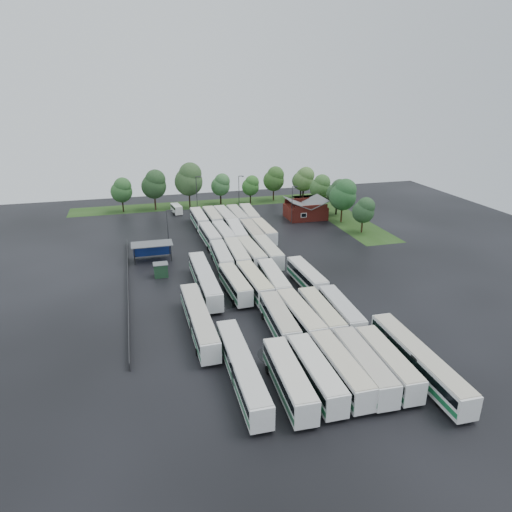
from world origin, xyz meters
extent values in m
plane|color=black|center=(0.00, 0.00, 0.00)|extent=(160.00, 160.00, 0.00)
cube|color=maroon|center=(24.00, 42.80, 1.70)|extent=(10.00, 8.00, 3.40)
cube|color=#4C4F51|center=(21.50, 42.80, 4.30)|extent=(5.07, 8.60, 2.19)
cube|color=#4C4F51|center=(26.50, 42.80, 4.30)|extent=(5.07, 8.60, 2.19)
cube|color=maroon|center=(24.00, 38.80, 3.90)|extent=(9.00, 0.20, 1.20)
cube|color=silver|center=(22.00, 38.75, 2.00)|extent=(1.60, 0.12, 1.20)
cylinder|color=#2D2D30|center=(-20.80, 20.00, 1.70)|extent=(0.16, 0.16, 3.40)
cylinder|color=#2D2D30|center=(-13.60, 20.00, 1.70)|extent=(0.16, 0.16, 3.40)
cylinder|color=#2D2D30|center=(-20.80, 23.20, 1.70)|extent=(0.16, 0.16, 3.40)
cylinder|color=#2D2D30|center=(-13.60, 23.20, 1.70)|extent=(0.16, 0.16, 3.40)
cube|color=#4C4F51|center=(-17.20, 21.60, 3.50)|extent=(8.20, 4.20, 0.15)
cube|color=navy|center=(-17.20, 23.50, 1.60)|extent=(7.60, 0.08, 2.60)
cube|color=#193C23|center=(-16.20, 12.60, 1.25)|extent=(2.50, 2.00, 2.50)
cube|color=#4C4F51|center=(-16.20, 12.60, 2.56)|extent=(2.70, 2.20, 0.12)
cube|color=#1F3D12|center=(2.00, 64.80, 0.01)|extent=(80.00, 10.00, 0.01)
cube|color=#1F3D12|center=(34.00, 42.80, 0.01)|extent=(10.00, 50.00, 0.01)
cube|color=#2D2D30|center=(-22.20, 8.00, 0.60)|extent=(0.10, 50.00, 1.20)
cube|color=silver|center=(-4.45, -26.21, 2.02)|extent=(3.23, 13.39, 3.05)
cube|color=black|center=(-4.45, -26.21, 2.63)|extent=(3.28, 12.86, 0.98)
cube|color=#275B3E|center=(-4.45, -26.21, 1.35)|extent=(3.28, 13.12, 0.67)
cube|color=beige|center=(-4.45, -26.21, 3.60)|extent=(3.11, 12.99, 0.13)
cylinder|color=black|center=(-4.45, -30.47, 0.50)|extent=(2.83, 1.06, 1.06)
cylinder|color=black|center=(-4.45, -21.95, 0.50)|extent=(2.83, 1.06, 1.06)
cube|color=silver|center=(-1.06, -25.98, 1.99)|extent=(2.83, 13.10, 3.00)
cube|color=black|center=(-1.06, -25.98, 2.59)|extent=(2.89, 12.58, 0.96)
cube|color=#1C663A|center=(-1.06, -25.98, 1.33)|extent=(2.88, 12.84, 0.66)
cube|color=beige|center=(-1.06, -25.98, 3.54)|extent=(2.72, 12.71, 0.13)
cylinder|color=black|center=(-1.06, -30.17, 0.49)|extent=(2.78, 1.05, 1.05)
cylinder|color=black|center=(-1.06, -21.80, 0.49)|extent=(2.78, 1.05, 1.05)
cube|color=silver|center=(2.14, -25.91, 1.99)|extent=(2.76, 13.10, 3.00)
cube|color=black|center=(2.14, -25.91, 2.59)|extent=(2.83, 12.57, 0.96)
cube|color=#265E3F|center=(2.14, -25.91, 1.33)|extent=(2.82, 12.83, 0.66)
cube|color=#BDB49B|center=(2.14, -25.91, 3.54)|extent=(2.65, 12.70, 0.13)
cylinder|color=black|center=(2.14, -30.10, 0.49)|extent=(2.78, 1.05, 1.05)
cylinder|color=black|center=(2.14, -21.72, 0.49)|extent=(2.78, 1.05, 1.05)
cube|color=silver|center=(5.08, -26.07, 2.01)|extent=(3.30, 13.34, 3.03)
cube|color=black|center=(5.08, -26.07, 2.62)|extent=(3.35, 12.82, 0.97)
cube|color=#176B39|center=(5.08, -26.07, 1.35)|extent=(3.35, 13.08, 0.67)
cube|color=#ACA697|center=(5.08, -26.07, 3.59)|extent=(3.18, 12.94, 0.13)
cylinder|color=black|center=(5.08, -30.31, 0.50)|extent=(2.81, 1.06, 1.06)
cylinder|color=black|center=(5.08, -21.83, 0.50)|extent=(2.81, 1.06, 1.06)
cube|color=silver|center=(8.21, -26.21, 1.97)|extent=(3.15, 13.03, 2.97)
cube|color=black|center=(8.21, -26.21, 2.56)|extent=(3.20, 12.51, 0.95)
cube|color=#1B5D38|center=(8.21, -26.21, 1.32)|extent=(3.20, 12.77, 0.65)
cube|color=#BAB29C|center=(8.21, -26.21, 3.50)|extent=(3.03, 12.63, 0.13)
cylinder|color=black|center=(8.21, -30.36, 0.49)|extent=(2.75, 1.04, 1.04)
cylinder|color=black|center=(8.21, -22.07, 0.49)|extent=(2.75, 1.04, 1.04)
cube|color=silver|center=(-1.20, -12.53, 1.97)|extent=(3.20, 13.04, 2.97)
cube|color=black|center=(-1.20, -12.53, 2.56)|extent=(3.24, 12.52, 0.95)
cube|color=#276944|center=(-1.20, -12.53, 1.32)|extent=(3.24, 12.78, 0.65)
cube|color=#ADA693|center=(-1.20, -12.53, 3.50)|extent=(3.07, 12.64, 0.13)
cylinder|color=black|center=(-1.20, -16.67, 0.49)|extent=(2.75, 1.04, 1.04)
cylinder|color=black|center=(-1.20, -8.39, 0.49)|extent=(2.75, 1.04, 1.04)
cube|color=silver|center=(1.97, -12.57, 2.02)|extent=(3.10, 13.34, 3.04)
cube|color=black|center=(1.97, -12.57, 2.63)|extent=(3.15, 12.81, 0.97)
cube|color=#266D47|center=(1.97, -12.57, 1.35)|extent=(3.15, 13.07, 0.67)
cube|color=beige|center=(1.97, -12.57, 3.59)|extent=(2.98, 12.94, 0.13)
cylinder|color=black|center=(1.97, -16.82, 0.50)|extent=(2.82, 1.06, 1.06)
cylinder|color=black|center=(1.97, -8.32, 0.50)|extent=(2.82, 1.06, 1.06)
cube|color=silver|center=(5.23, -12.58, 1.97)|extent=(2.95, 12.99, 2.97)
cube|color=black|center=(5.23, -12.58, 2.56)|extent=(3.00, 12.48, 0.95)
cube|color=#286741|center=(5.23, -12.58, 1.32)|extent=(2.99, 12.74, 0.65)
cube|color=beige|center=(5.23, -12.58, 3.51)|extent=(2.83, 12.60, 0.13)
cylinder|color=black|center=(5.23, -16.72, 0.49)|extent=(2.75, 1.04, 1.04)
cylinder|color=black|center=(5.23, -8.43, 0.49)|extent=(2.75, 1.04, 1.04)
cube|color=silver|center=(8.55, -12.35, 1.92)|extent=(3.17, 12.71, 2.89)
cube|color=black|center=(8.55, -12.35, 2.50)|extent=(3.21, 12.21, 0.93)
cube|color=#1B603D|center=(8.55, -12.35, 1.28)|extent=(3.21, 12.47, 0.64)
cube|color=#ADADAB|center=(8.55, -12.35, 3.42)|extent=(3.05, 12.33, 0.13)
cylinder|color=black|center=(8.55, -16.38, 0.47)|extent=(2.68, 1.01, 1.01)
cylinder|color=black|center=(8.55, -8.31, 0.47)|extent=(2.68, 1.01, 1.01)
cube|color=silver|center=(-4.53, 1.47, 1.92)|extent=(3.24, 12.73, 2.89)
cube|color=black|center=(-4.53, 1.47, 2.50)|extent=(3.28, 12.23, 0.93)
cube|color=#266343|center=(-4.53, 1.47, 1.28)|extent=(3.28, 12.48, 0.64)
cube|color=beige|center=(-4.53, 1.47, 3.42)|extent=(3.11, 12.35, 0.13)
cylinder|color=black|center=(-4.53, -2.57, 0.47)|extent=(2.68, 1.01, 1.01)
cylinder|color=black|center=(-4.53, 5.50, 0.47)|extent=(2.68, 1.01, 1.01)
cube|color=silver|center=(-1.26, 1.02, 2.01)|extent=(3.34, 13.29, 3.02)
cube|color=black|center=(-1.26, 1.02, 2.61)|extent=(3.38, 12.77, 0.97)
cube|color=#185C36|center=(-1.26, 1.02, 1.34)|extent=(3.38, 13.03, 0.66)
cube|color=beige|center=(-1.26, 1.02, 3.57)|extent=(3.21, 12.89, 0.13)
cylinder|color=black|center=(-1.26, -3.20, 0.49)|extent=(2.80, 1.05, 1.05)
cylinder|color=black|center=(-1.26, 5.24, 0.49)|extent=(2.80, 1.05, 1.05)
cube|color=silver|center=(2.17, 1.06, 2.00)|extent=(3.29, 13.26, 3.02)
cube|color=black|center=(2.17, 1.06, 2.60)|extent=(3.33, 12.74, 0.97)
cube|color=#295F41|center=(2.17, 1.06, 1.34)|extent=(3.33, 13.00, 0.66)
cube|color=beige|center=(2.17, 1.06, 3.56)|extent=(3.16, 12.87, 0.13)
cylinder|color=black|center=(2.17, -3.16, 0.49)|extent=(2.80, 1.05, 1.05)
cylinder|color=black|center=(2.17, 5.27, 0.49)|extent=(2.80, 1.05, 1.05)
cube|color=silver|center=(8.31, 1.20, 1.94)|extent=(3.03, 12.84, 2.93)
cube|color=black|center=(8.31, 1.20, 2.53)|extent=(3.08, 12.33, 0.94)
cube|color=#196039|center=(8.31, 1.20, 1.30)|extent=(3.08, 12.58, 0.64)
cube|color=beige|center=(8.31, 1.20, 3.46)|extent=(2.92, 12.45, 0.13)
cylinder|color=black|center=(8.31, -2.89, 0.48)|extent=(2.71, 1.02, 1.02)
cylinder|color=black|center=(8.31, 5.28, 0.48)|extent=(2.71, 1.02, 1.02)
cube|color=silver|center=(-4.27, 14.59, 1.94)|extent=(3.05, 12.83, 2.92)
cube|color=black|center=(-4.27, 14.59, 2.52)|extent=(3.10, 12.32, 0.94)
cube|color=#166738|center=(-4.27, 14.59, 1.30)|extent=(3.10, 12.58, 0.64)
cube|color=#B9B7B0|center=(-4.27, 14.59, 3.45)|extent=(2.94, 12.44, 0.13)
cylinder|color=black|center=(-4.27, 10.51, 0.48)|extent=(2.71, 1.02, 1.02)
cylinder|color=black|center=(-4.27, 18.68, 0.48)|extent=(2.71, 1.02, 1.02)
cube|color=silver|center=(-1.17, 14.71, 2.02)|extent=(3.09, 13.34, 3.04)
cube|color=black|center=(-1.17, 14.71, 2.63)|extent=(3.14, 12.82, 0.97)
cube|color=#2B6643|center=(-1.17, 14.71, 1.35)|extent=(3.14, 13.08, 0.67)
cube|color=beige|center=(-1.17, 14.71, 3.60)|extent=(2.97, 12.94, 0.13)
cylinder|color=black|center=(-1.17, 10.46, 0.50)|extent=(2.82, 1.06, 1.06)
cylinder|color=black|center=(-1.17, 18.96, 0.50)|extent=(2.82, 1.06, 1.06)
cube|color=silver|center=(1.83, 15.00, 1.99)|extent=(3.13, 13.16, 3.00)
cube|color=black|center=(1.83, 15.00, 2.59)|extent=(3.18, 12.64, 0.96)
cube|color=#226241|center=(1.83, 15.00, 1.33)|extent=(3.17, 12.90, 0.66)
cube|color=#BBB79D|center=(1.83, 15.00, 3.54)|extent=(3.01, 12.77, 0.13)
cylinder|color=black|center=(1.83, 10.81, 0.49)|extent=(2.78, 1.05, 1.05)
cylinder|color=black|center=(1.83, 19.19, 0.49)|extent=(2.78, 1.05, 1.05)
cube|color=silver|center=(5.23, 14.83, 2.02)|extent=(2.83, 13.31, 3.05)
cube|color=black|center=(5.23, 14.83, 2.63)|extent=(2.89, 12.78, 0.98)
cube|color=#285B41|center=(5.23, 14.83, 1.35)|extent=(2.88, 13.05, 0.67)
cube|color=beige|center=(5.23, 14.83, 3.60)|extent=(2.71, 12.91, 0.13)
cylinder|color=black|center=(5.23, 10.57, 0.50)|extent=(2.83, 1.06, 1.06)
cylinder|color=black|center=(5.23, 19.09, 0.50)|extent=(2.83, 1.06, 1.06)
cube|color=silver|center=(-4.23, 28.36, 1.94)|extent=(3.13, 12.85, 2.92)
cube|color=black|center=(-4.23, 28.36, 2.53)|extent=(3.17, 12.34, 0.94)
cube|color=#1D5B36|center=(-4.23, 28.36, 1.30)|extent=(3.17, 12.60, 0.64)
cube|color=beige|center=(-4.23, 28.36, 3.46)|extent=(3.01, 12.46, 0.13)
cylinder|color=black|center=(-4.23, 24.28, 0.48)|extent=(2.71, 1.02, 1.02)
cylinder|color=black|center=(-4.23, 32.45, 0.48)|extent=(2.71, 1.02, 1.02)
cube|color=silver|center=(-1.07, 28.41, 1.95)|extent=(3.10, 12.92, 2.94)
cube|color=black|center=(-1.07, 28.41, 2.54)|extent=(3.15, 12.41, 0.94)
cube|color=#236641|center=(-1.07, 28.41, 1.31)|extent=(3.14, 12.67, 0.65)
cube|color=beige|center=(-1.07, 28.41, 3.48)|extent=(2.98, 12.53, 0.13)
cylinder|color=black|center=(-1.07, 24.30, 0.48)|extent=(2.73, 1.03, 1.03)
cylinder|color=black|center=(-1.07, 32.51, 0.48)|extent=(2.73, 1.03, 1.03)
cube|color=silver|center=(1.95, 28.47, 2.03)|extent=(3.47, 13.50, 3.07)
cube|color=black|center=(1.95, 28.47, 2.65)|extent=(3.51, 12.97, 0.98)
cube|color=#205A39|center=(1.95, 28.47, 1.36)|extent=(3.51, 13.24, 0.67)
cube|color=silver|center=(1.95, 28.47, 3.62)|extent=(3.34, 13.10, 0.13)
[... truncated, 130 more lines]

